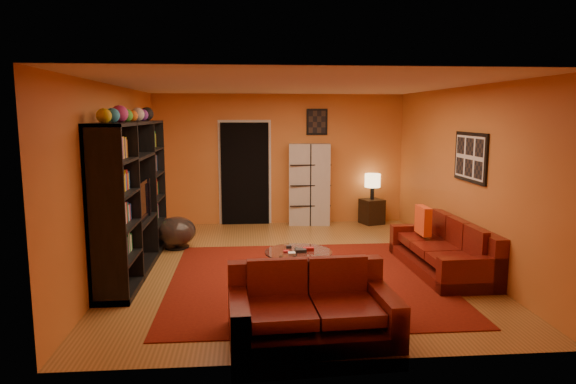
{
  "coord_description": "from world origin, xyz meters",
  "views": [
    {
      "loc": [
        -0.7,
        -7.28,
        2.2
      ],
      "look_at": [
        -0.08,
        0.1,
        1.08
      ],
      "focal_mm": 32.0,
      "sensor_mm": 36.0,
      "label": 1
    }
  ],
  "objects": [
    {
      "name": "floor",
      "position": [
        0.0,
        0.0,
        0.0
      ],
      "size": [
        6.0,
        6.0,
        0.0
      ],
      "primitive_type": "plane",
      "color": "brown",
      "rests_on": "ground"
    },
    {
      "name": "ceiling",
      "position": [
        0.0,
        0.0,
        2.6
      ],
      "size": [
        6.0,
        6.0,
        0.0
      ],
      "primitive_type": "plane",
      "rotation": [
        3.14,
        0.0,
        0.0
      ],
      "color": "white",
      "rests_on": "wall_back"
    },
    {
      "name": "wall_back",
      "position": [
        0.0,
        3.0,
        1.3
      ],
      "size": [
        6.0,
        0.0,
        6.0
      ],
      "primitive_type": "plane",
      "rotation": [
        1.57,
        0.0,
        0.0
      ],
      "color": "#C86B2B",
      "rests_on": "floor"
    },
    {
      "name": "wall_front",
      "position": [
        0.0,
        -3.0,
        1.3
      ],
      "size": [
        6.0,
        0.0,
        6.0
      ],
      "primitive_type": "plane",
      "rotation": [
        -1.57,
        0.0,
        0.0
      ],
      "color": "#C86B2B",
      "rests_on": "floor"
    },
    {
      "name": "wall_left",
      "position": [
        -2.5,
        0.0,
        1.3
      ],
      "size": [
        0.0,
        6.0,
        6.0
      ],
      "primitive_type": "plane",
      "rotation": [
        1.57,
        0.0,
        1.57
      ],
      "color": "#C86B2B",
      "rests_on": "floor"
    },
    {
      "name": "wall_right",
      "position": [
        2.5,
        0.0,
        1.3
      ],
      "size": [
        0.0,
        6.0,
        6.0
      ],
      "primitive_type": "plane",
      "rotation": [
        1.57,
        0.0,
        -1.57
      ],
      "color": "#C86B2B",
      "rests_on": "floor"
    },
    {
      "name": "rug",
      "position": [
        0.1,
        -0.7,
        0.01
      ],
      "size": [
        3.6,
        3.6,
        0.01
      ],
      "primitive_type": "cube",
      "color": "#551009",
      "rests_on": "floor"
    },
    {
      "name": "doorway",
      "position": [
        -0.7,
        2.96,
        1.02
      ],
      "size": [
        0.95,
        0.1,
        2.04
      ],
      "primitive_type": "cube",
      "color": "black",
      "rests_on": "floor"
    },
    {
      "name": "wall_art_right",
      "position": [
        2.48,
        -0.3,
        1.6
      ],
      "size": [
        0.03,
        1.0,
        0.7
      ],
      "primitive_type": "cube",
      "color": "black",
      "rests_on": "wall_right"
    },
    {
      "name": "wall_art_back",
      "position": [
        0.75,
        2.98,
        2.05
      ],
      "size": [
        0.42,
        0.03,
        0.52
      ],
      "primitive_type": "cube",
      "color": "black",
      "rests_on": "wall_back"
    },
    {
      "name": "entertainment_unit",
      "position": [
        -2.27,
        0.0,
        1.05
      ],
      "size": [
        0.45,
        3.0,
        2.1
      ],
      "primitive_type": "cube",
      "color": "black",
      "rests_on": "floor"
    },
    {
      "name": "tv",
      "position": [
        -2.23,
        -0.1,
        1.0
      ],
      "size": [
        0.96,
        0.13,
        0.55
      ],
      "primitive_type": "imported",
      "rotation": [
        0.0,
        0.0,
        1.57
      ],
      "color": "black",
      "rests_on": "entertainment_unit"
    },
    {
      "name": "sofa",
      "position": [
        2.13,
        -0.45,
        0.29
      ],
      "size": [
        0.89,
        2.09,
        0.85
      ],
      "rotation": [
        0.0,
        0.0,
        0.02
      ],
      "color": "#510F0A",
      "rests_on": "rug"
    },
    {
      "name": "loveseat",
      "position": [
        -0.06,
        -2.41,
        0.28
      ],
      "size": [
        1.68,
        1.06,
        0.85
      ],
      "rotation": [
        0.0,
        0.0,
        1.62
      ],
      "color": "#510F0A",
      "rests_on": "rug"
    },
    {
      "name": "throw_pillow",
      "position": [
        1.95,
        0.03,
        0.63
      ],
      "size": [
        0.12,
        0.42,
        0.42
      ],
      "primitive_type": "cube",
      "color": "#F94D1B",
      "rests_on": "sofa"
    },
    {
      "name": "coffee_table",
      "position": [
        -0.02,
        -0.88,
        0.4
      ],
      "size": [
        0.87,
        0.87,
        0.43
      ],
      "rotation": [
        0.0,
        0.0,
        -0.38
      ],
      "color": "silver",
      "rests_on": "floor"
    },
    {
      "name": "storage_cabinet",
      "position": [
        0.58,
        2.8,
        0.81
      ],
      "size": [
        0.85,
        0.44,
        1.62
      ],
      "primitive_type": "cube",
      "rotation": [
        0.0,
        0.0,
        -0.1
      ],
      "color": "#B3ADA5",
      "rests_on": "floor"
    },
    {
      "name": "bowl_chair",
      "position": [
        -1.84,
        1.12,
        0.28
      ],
      "size": [
        0.64,
        0.64,
        0.52
      ],
      "color": "black",
      "rests_on": "floor"
    },
    {
      "name": "side_table",
      "position": [
        1.86,
        2.75,
        0.25
      ],
      "size": [
        0.51,
        0.51,
        0.5
      ],
      "primitive_type": "cube",
      "rotation": [
        0.0,
        0.0,
        0.33
      ],
      "color": "black",
      "rests_on": "floor"
    },
    {
      "name": "table_lamp",
      "position": [
        1.86,
        2.75,
        0.87
      ],
      "size": [
        0.31,
        0.31,
        0.52
      ],
      "color": "black",
      "rests_on": "side_table"
    }
  ]
}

